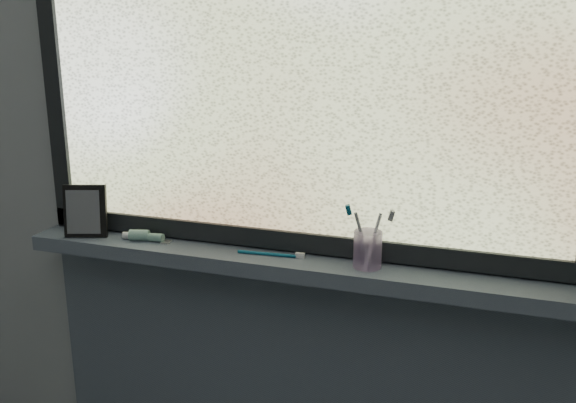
# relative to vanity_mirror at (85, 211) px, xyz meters

# --- Properties ---
(wall_back) EXTENTS (3.00, 0.01, 2.50)m
(wall_back) POSITION_rel_vanity_mirror_xyz_m (0.66, 0.09, 0.16)
(wall_back) COLOR #9EA3A8
(wall_back) RESTS_ON ground
(windowsill) EXTENTS (1.62, 0.14, 0.04)m
(windowsill) POSITION_rel_vanity_mirror_xyz_m (0.66, 0.02, -0.09)
(windowsill) COLOR #4F5969
(windowsill) RESTS_ON wall_back
(window_pane) EXTENTS (1.50, 0.01, 1.00)m
(window_pane) POSITION_rel_vanity_mirror_xyz_m (0.66, 0.07, 0.44)
(window_pane) COLOR silver
(window_pane) RESTS_ON wall_back
(frame_bottom) EXTENTS (1.60, 0.03, 0.05)m
(frame_bottom) POSITION_rel_vanity_mirror_xyz_m (0.66, 0.07, -0.04)
(frame_bottom) COLOR black
(frame_bottom) RESTS_ON windowsill
(frame_left) EXTENTS (0.05, 0.03, 1.10)m
(frame_left) POSITION_rel_vanity_mirror_xyz_m (-0.11, 0.07, 0.44)
(frame_left) COLOR black
(frame_left) RESTS_ON wall_back
(vanity_mirror) EXTENTS (0.13, 0.09, 0.14)m
(vanity_mirror) POSITION_rel_vanity_mirror_xyz_m (0.00, 0.00, 0.00)
(vanity_mirror) COLOR black
(vanity_mirror) RESTS_ON windowsill
(toothpaste_tube) EXTENTS (0.17, 0.07, 0.03)m
(toothpaste_tube) POSITION_rel_vanity_mirror_xyz_m (0.17, 0.01, -0.06)
(toothpaste_tube) COLOR silver
(toothpaste_tube) RESTS_ON windowsill
(toothbrush_cup) EXTENTS (0.08, 0.08, 0.09)m
(toothbrush_cup) POSITION_rel_vanity_mirror_xyz_m (0.78, 0.02, -0.03)
(toothbrush_cup) COLOR #C19FD3
(toothbrush_cup) RESTS_ON windowsill
(toothbrush_lying) EXTENTS (0.19, 0.03, 0.01)m
(toothbrush_lying) POSITION_rel_vanity_mirror_xyz_m (0.53, 0.01, -0.07)
(toothbrush_lying) COLOR #0D5675
(toothbrush_lying) RESTS_ON windowsill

